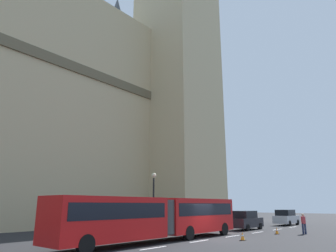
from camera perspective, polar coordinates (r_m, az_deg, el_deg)
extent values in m
plane|color=#262628|center=(24.16, 8.28, -20.01)|extent=(160.00, 160.00, 0.00)
cube|color=silver|center=(19.18, -2.71, -21.63)|extent=(2.20, 0.16, 0.01)
cube|color=silver|center=(22.74, 5.79, -20.43)|extent=(2.20, 0.16, 0.01)
cube|color=silver|center=(26.61, 11.82, -19.32)|extent=(2.20, 0.16, 0.01)
cube|color=silver|center=(30.69, 16.23, -18.37)|extent=(2.20, 0.16, 0.01)
cube|color=silver|center=(34.89, 19.55, -17.58)|extent=(2.20, 0.16, 0.01)
cube|color=silver|center=(39.19, 22.13, -16.92)|extent=(2.20, 0.16, 0.01)
cube|color=#C6B284|center=(53.32, 1.70, 15.16)|extent=(10.50, 10.50, 57.42)
cone|color=#474C51|center=(51.25, -9.43, 20.26)|extent=(2.40, 2.40, 4.41)
cube|color=red|center=(25.65, 4.95, -16.07)|extent=(7.74, 2.50, 2.50)
cube|color=black|center=(25.64, 4.93, -15.07)|extent=(7.12, 2.54, 0.90)
cube|color=red|center=(19.32, -10.87, -16.45)|extent=(7.74, 2.50, 2.50)
cube|color=black|center=(19.31, -10.81, -15.12)|extent=(7.12, 2.54, 0.90)
cylinder|color=#3F3F3F|center=(22.29, -1.83, -16.38)|extent=(2.38, 2.38, 2.25)
cylinder|color=black|center=(27.16, 10.26, -18.24)|extent=(1.00, 0.30, 1.00)
cylinder|color=black|center=(23.18, 3.85, -19.13)|extent=(1.00, 0.30, 1.00)
cylinder|color=black|center=(17.12, -15.00, -20.40)|extent=(1.00, 0.30, 1.00)
cube|color=black|center=(33.59, 14.21, -16.92)|extent=(4.40, 1.80, 0.90)
cube|color=black|center=(33.38, 13.96, -15.57)|extent=(2.46, 1.66, 0.70)
cylinder|color=black|center=(34.52, 16.61, -17.32)|extent=(0.64, 0.30, 0.64)
cylinder|color=black|center=(31.99, 14.42, -17.74)|extent=(0.64, 0.30, 0.64)
cube|color=#B7B7BC|center=(42.57, 21.05, -15.80)|extent=(4.40, 1.80, 0.90)
cube|color=black|center=(42.36, 20.85, -14.74)|extent=(2.46, 1.66, 0.70)
cylinder|color=black|center=(43.64, 22.79, -16.08)|extent=(0.64, 0.30, 0.64)
cylinder|color=black|center=(40.99, 21.49, -16.38)|extent=(0.64, 0.30, 0.64)
cube|color=black|center=(23.73, 13.65, -19.84)|extent=(0.36, 0.36, 0.03)
cone|color=orange|center=(23.70, 13.61, -19.15)|extent=(0.28, 0.28, 0.55)
cylinder|color=white|center=(23.69, 13.61, -19.08)|extent=(0.17, 0.17, 0.08)
cube|color=black|center=(29.42, 19.53, -18.31)|extent=(0.36, 0.36, 0.03)
cone|color=orange|center=(29.39, 19.48, -17.75)|extent=(0.28, 0.28, 0.55)
cylinder|color=white|center=(29.39, 19.47, -17.70)|extent=(0.17, 0.17, 0.08)
cylinder|color=black|center=(28.58, -2.77, -18.94)|extent=(0.32, 0.32, 0.30)
cylinder|color=black|center=(28.49, -2.72, -14.43)|extent=(0.16, 0.16, 4.80)
sphere|color=beige|center=(28.61, -2.65, -9.11)|extent=(0.44, 0.44, 0.44)
cylinder|color=#262D4C|center=(30.35, 24.06, -16.98)|extent=(0.16, 0.16, 0.86)
cylinder|color=#262D4C|center=(30.28, 23.69, -17.02)|extent=(0.16, 0.16, 0.86)
cube|color=#BF383F|center=(30.27, 23.73, -15.63)|extent=(0.46, 0.44, 0.60)
sphere|color=tan|center=(30.26, 23.65, -14.84)|extent=(0.22, 0.22, 0.22)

